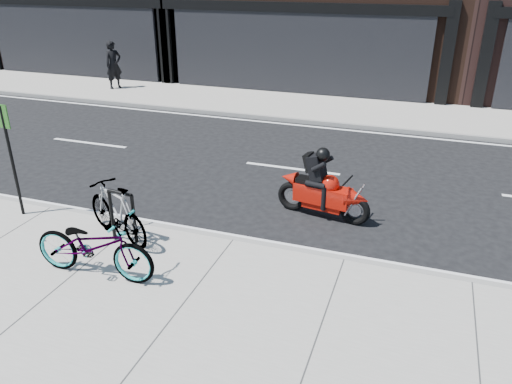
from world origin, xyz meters
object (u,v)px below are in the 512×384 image
at_px(bike_rack, 122,211).
at_px(bicycle_front, 94,245).
at_px(motorcycle, 327,190).
at_px(pedestrian, 114,65).
at_px(bicycle_rear, 117,212).
at_px(sign_post, 10,151).

height_order(bike_rack, bicycle_front, bicycle_front).
relative_size(motorcycle, pedestrian, 1.06).
bearing_deg(motorcycle, pedestrian, 151.24).
bearing_deg(bike_rack, motorcycle, 35.48).
xyz_separation_m(bike_rack, bicycle_rear, (-0.11, 0.00, -0.02)).
distance_m(bicycle_front, pedestrian, 13.70).
bearing_deg(bike_rack, sign_post, 175.37).
height_order(bicycle_rear, motorcycle, motorcycle).
height_order(bike_rack, pedestrian, pedestrian).
bearing_deg(bike_rack, bicycle_front, -78.70).
bearing_deg(bike_rack, bicycle_rear, 180.00).
distance_m(bicycle_front, sign_post, 3.11).
height_order(bicycle_front, pedestrian, pedestrian).
height_order(bicycle_rear, sign_post, sign_post).
bearing_deg(bicycle_rear, motorcycle, 149.21).
height_order(bicycle_front, bicycle_rear, bicycle_front).
distance_m(bicycle_front, bicycle_rear, 1.18).
bearing_deg(sign_post, bicycle_rear, 2.64).
height_order(bicycle_front, motorcycle, motorcycle).
bearing_deg(pedestrian, bicycle_front, -119.20).
xyz_separation_m(bicycle_front, sign_post, (-2.70, 1.33, 0.78)).
relative_size(bicycle_front, sign_post, 0.93).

